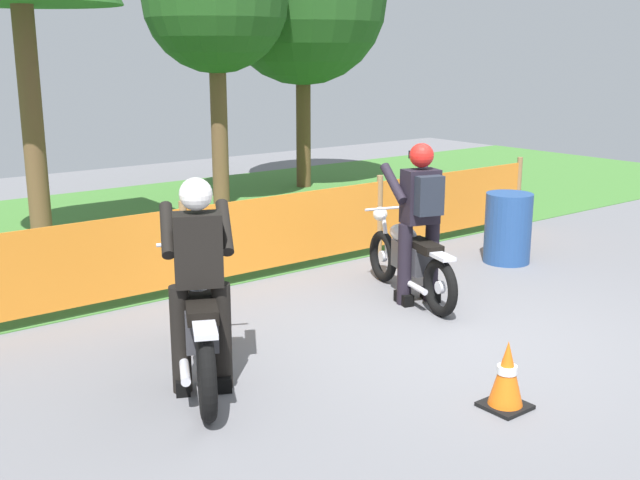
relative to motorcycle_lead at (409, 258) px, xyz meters
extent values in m
cube|color=slate|center=(-0.48, -1.03, -0.44)|extent=(24.00, 24.00, 0.02)
cube|color=#427A33|center=(-0.48, 4.94, -0.43)|extent=(24.00, 6.86, 0.01)
cylinder|color=olive|center=(-1.89, 1.51, 0.09)|extent=(0.08, 0.08, 1.05)
cylinder|color=olive|center=(0.93, 1.51, 0.09)|extent=(0.08, 0.08, 1.05)
cylinder|color=olive|center=(3.75, 1.51, 0.09)|extent=(0.08, 0.08, 1.05)
cube|color=orange|center=(-3.30, 1.51, 0.11)|extent=(2.74, 0.02, 0.85)
cube|color=orange|center=(-0.48, 1.51, 0.11)|extent=(2.74, 0.02, 0.85)
cube|color=orange|center=(2.34, 1.51, 0.11)|extent=(2.74, 0.02, 0.85)
cylinder|color=brown|center=(-2.45, 4.49, 1.15)|extent=(0.28, 0.28, 3.17)
cylinder|color=brown|center=(0.98, 5.60, 0.86)|extent=(0.28, 0.28, 2.58)
cylinder|color=brown|center=(3.24, 6.27, 0.78)|extent=(0.28, 0.28, 2.42)
sphere|color=#23511E|center=(3.24, 6.27, 3.08)|extent=(3.12, 3.12, 3.12)
torus|color=black|center=(0.18, 0.61, -0.14)|extent=(0.26, 0.60, 0.59)
cylinder|color=silver|center=(0.18, 0.61, -0.14)|extent=(0.09, 0.14, 0.13)
torus|color=black|center=(-0.18, -0.63, -0.14)|extent=(0.26, 0.60, 0.59)
cylinder|color=silver|center=(-0.18, -0.63, -0.14)|extent=(0.09, 0.14, 0.13)
cube|color=#38383D|center=(-0.01, -0.06, 0.03)|extent=(0.37, 0.59, 0.30)
ellipsoid|color=#B7B7C1|center=(0.04, 0.15, 0.23)|extent=(0.35, 0.52, 0.20)
cube|color=black|center=(-0.08, -0.28, 0.20)|extent=(0.34, 0.55, 0.09)
cube|color=silver|center=(-0.18, -0.63, 0.19)|extent=(0.23, 0.36, 0.04)
cylinder|color=silver|center=(0.16, 0.56, 0.13)|extent=(0.11, 0.22, 0.53)
sphere|color=white|center=(0.20, 0.70, 0.34)|extent=(0.21, 0.21, 0.17)
cylinder|color=silver|center=(0.15, 0.52, 0.45)|extent=(0.54, 0.18, 0.03)
cylinder|color=silver|center=(-0.22, -0.29, -0.20)|extent=(0.20, 0.51, 0.06)
torus|color=black|center=(-2.53, 0.13, -0.10)|extent=(0.39, 0.65, 0.66)
cylinder|color=silver|center=(-2.53, 0.13, -0.10)|extent=(0.12, 0.16, 0.14)
torus|color=black|center=(-3.15, -1.18, -0.10)|extent=(0.39, 0.65, 0.66)
cylinder|color=silver|center=(-3.15, -1.18, -0.10)|extent=(0.12, 0.16, 0.14)
cube|color=#38383D|center=(-2.86, -0.57, 0.08)|extent=(0.49, 0.67, 0.33)
ellipsoid|color=#B7B7C1|center=(-2.76, -0.36, 0.31)|extent=(0.46, 0.59, 0.23)
cube|color=black|center=(-2.97, -0.81, 0.28)|extent=(0.46, 0.62, 0.10)
cube|color=silver|center=(-3.15, -1.18, 0.26)|extent=(0.31, 0.41, 0.04)
cylinder|color=silver|center=(-2.55, 0.07, 0.20)|extent=(0.16, 0.24, 0.59)
sphere|color=white|center=(-2.48, 0.22, 0.44)|extent=(0.25, 0.25, 0.19)
cylinder|color=silver|center=(-2.57, 0.03, 0.55)|extent=(0.57, 0.30, 0.03)
cylinder|color=silver|center=(-3.13, -0.79, -0.17)|extent=(0.31, 0.54, 0.07)
cylinder|color=black|center=(-0.21, -0.15, 0.00)|extent=(0.19, 0.19, 0.86)
cube|color=black|center=(-0.21, -0.15, -0.37)|extent=(0.18, 0.28, 0.12)
cylinder|color=black|center=(0.10, -0.23, 0.00)|extent=(0.19, 0.19, 0.86)
cube|color=black|center=(0.10, -0.23, -0.37)|extent=(0.18, 0.28, 0.12)
cube|color=black|center=(-0.05, -0.19, 0.71)|extent=(0.41, 0.33, 0.56)
cylinder|color=black|center=(-0.21, 0.04, 0.83)|extent=(0.23, 0.49, 0.38)
cylinder|color=black|center=(0.21, -0.08, 0.83)|extent=(0.23, 0.49, 0.38)
sphere|color=red|center=(-0.05, -0.19, 1.13)|extent=(0.31, 0.31, 0.25)
cube|color=black|center=(-0.03, -0.09, 1.13)|extent=(0.18, 0.08, 0.08)
cube|color=#1E232D|center=(-0.10, -0.35, 0.75)|extent=(0.31, 0.23, 0.40)
cylinder|color=black|center=(-3.07, -0.64, 0.00)|extent=(0.20, 0.20, 0.86)
cube|color=black|center=(-3.07, -0.64, -0.37)|extent=(0.21, 0.28, 0.12)
cylinder|color=black|center=(-2.78, -0.78, 0.00)|extent=(0.20, 0.20, 0.86)
cube|color=black|center=(-2.78, -0.78, -0.37)|extent=(0.21, 0.28, 0.12)
cube|color=black|center=(-2.93, -0.71, 0.71)|extent=(0.43, 0.37, 0.56)
cylinder|color=black|center=(-3.05, -0.45, 0.83)|extent=(0.30, 0.48, 0.38)
cylinder|color=black|center=(-2.65, -0.64, 0.83)|extent=(0.30, 0.48, 0.38)
sphere|color=white|center=(-2.93, -0.71, 1.13)|extent=(0.33, 0.33, 0.25)
cube|color=black|center=(-2.89, -0.62, 1.13)|extent=(0.18, 0.10, 0.08)
cube|color=black|center=(-1.30, -2.38, -0.42)|extent=(0.32, 0.32, 0.03)
cone|color=orange|center=(-1.30, -2.38, -0.15)|extent=(0.26, 0.26, 0.50)
cylinder|color=white|center=(-1.30, -2.38, -0.13)|extent=(0.15, 0.15, 0.06)
cylinder|color=navy|center=(1.97, 0.26, 0.01)|extent=(0.58, 0.58, 0.88)
camera|label=1|loc=(-5.63, -5.72, 2.17)|focal=43.17mm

